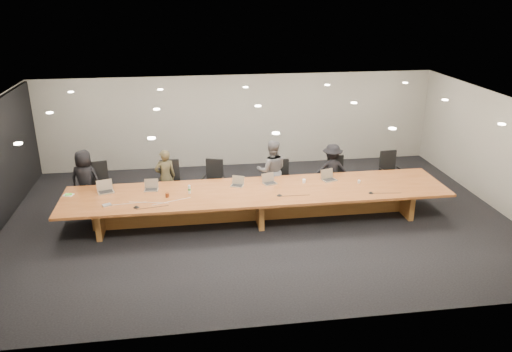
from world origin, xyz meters
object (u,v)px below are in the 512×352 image
Objects in this scene: laptop_e at (330,175)px; paper_cup_near at (304,181)px; laptop_a at (105,187)px; paper_cup_far at (359,182)px; chair_far_left at (99,186)px; person_c at (272,171)px; person_d at (332,170)px; mic_center at (279,195)px; chair_mid_left at (213,181)px; chair_right at (337,176)px; person_b at (165,177)px; water_bottle at (189,189)px; av_box at (107,205)px; mic_left at (136,207)px; conference_table at (258,199)px; chair_left at (171,183)px; chair_far_right at (391,172)px; chair_mid_right at (283,179)px; laptop_b at (151,185)px; mic_right at (371,193)px; laptop_c at (237,182)px; amber_mug at (167,195)px; laptop_d at (270,179)px; person_a at (85,180)px.

laptop_e is 3.65× the size of paper_cup_near.
paper_cup_far is at bearing -20.02° from laptop_a.
chair_far_left is at bearing 170.05° from paper_cup_near.
laptop_e is (1.32, -0.75, 0.08)m from person_c.
mic_center is (-1.70, -1.58, 0.06)m from person_d.
chair_mid_left is 3.29m from chair_right.
person_b is 1.62m from laptop_a.
paper_cup_far is at bearing 158.34° from person_c.
av_box is at bearing -166.29° from water_bottle.
laptop_e reaches higher than mic_center.
chair_right is 8.20× the size of mic_center.
person_d is 3.95× the size of laptop_a.
person_b is at bearing 16.15° from laptop_a.
mic_center is (2.04, -0.44, -0.08)m from water_bottle.
mic_left is at bearing -172.56° from paper_cup_far.
conference_table is 2.36m from chair_left.
person_b is at bearing 174.41° from chair_far_right.
chair_far_right reaches higher than mic_left.
conference_table is at bearing -128.94° from chair_mid_right.
chair_right is (4.34, 0.01, -0.04)m from chair_left.
mic_center reaches higher than conference_table.
person_d reaches higher than chair_far_left.
person_b is 4.51× the size of laptop_b.
chair_left is at bearing 159.36° from mic_right.
chair_mid_right is 0.69× the size of person_b.
paper_cup_far is (1.98, -1.02, -0.02)m from person_c.
laptop_c is 0.87× the size of laptop_e.
person_c is 17.18× the size of paper_cup_near.
chair_mid_right is at bearing 133.68° from mic_right.
laptop_c is 3.03m from av_box.
mic_center is 2.14m from mic_right.
person_d is 4.15× the size of laptop_e.
person_d is (5.95, 0.00, 0.11)m from chair_far_left.
laptop_b is at bearing -17.97° from laptop_a.
chair_right reaches higher than mic_center.
mic_right is (4.67, -0.44, -0.04)m from amber_mug.
laptop_d reaches higher than av_box.
person_d is at bearing 14.89° from chair_mid_left.
chair_left is 3.98m from laptop_e.
laptop_e is at bearing -16.73° from laptop_d.
laptop_d is at bearing 24.29° from laptop_c.
water_bottle is (0.58, -1.21, 0.12)m from person_b.
paper_cup_far is (1.32, -0.21, -0.01)m from paper_cup_near.
laptop_a is at bearing 74.12° from av_box.
person_b is (1.62, 0.08, 0.13)m from chair_far_left.
conference_table is at bearing -2.13° from water_bottle.
person_a reaches higher than laptop_c.
chair_mid_right is 7.74× the size of mic_center.
laptop_e is (2.30, 0.04, 0.02)m from laptop_c.
laptop_b is (1.04, -0.01, -0.02)m from laptop_a.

